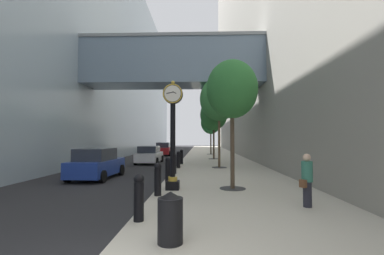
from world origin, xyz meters
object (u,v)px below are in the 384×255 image
bollard_fourth (174,163)px  pedestrian_walking (307,179)px  street_tree_mid_far (214,115)px  car_blue_mid (97,164)px  bollard_nearest (139,196)px  car_red_near (164,149)px  bollard_third (168,169)px  trash_bin (170,217)px  bollard_fifth (178,159)px  street_clock (173,129)px  bollard_second (158,178)px  car_white_far (149,155)px  street_tree_far (211,123)px  street_tree_near (232,90)px  street_tree_mid_near (219,99)px  bollard_sixth (182,156)px

bollard_fourth → pedestrian_walking: 9.13m
street_tree_mid_far → car_blue_mid: (-7.25, -12.99, -3.90)m
bollard_nearest → car_red_near: car_red_near is taller
bollard_third → trash_bin: (0.98, -7.62, -0.10)m
bollard_fifth → car_blue_mid: bearing=-135.2°
street_clock → bollard_fourth: bearing=94.9°
bollard_fourth → street_tree_mid_far: size_ratio=0.20×
bollard_second → bollard_third: (0.00, 3.09, 0.00)m
street_tree_mid_far → car_white_far: (-5.99, -3.85, -3.96)m
street_tree_far → car_blue_mid: size_ratio=1.37×
bollard_third → bollard_fifth: same height
bollard_second → street_tree_near: (2.96, 1.48, 3.59)m
bollard_fourth → street_tree_mid_near: bearing=50.3°
pedestrian_walking → car_red_near: bearing=106.9°
bollard_fifth → street_tree_far: size_ratio=0.21×
bollard_sixth → car_white_far: bearing=149.4°
street_clock → car_blue_mid: size_ratio=1.08×
bollard_fourth → car_red_near: car_red_near is taller
street_tree_mid_far → street_tree_far: bearing=90.0°
street_clock → trash_bin: street_clock is taller
bollard_third → street_tree_mid_near: (2.96, 6.65, 4.38)m
bollard_nearest → street_clock: bearing=84.4°
bollard_third → car_white_far: bearing=105.3°
bollard_third → street_tree_near: street_tree_near is taller
bollard_fourth → trash_bin: (0.98, -10.71, -0.10)m
trash_bin → car_blue_mid: (-5.27, 9.54, 0.15)m
bollard_third → pedestrian_walking: 6.74m
bollard_fourth → bollard_fifth: (0.00, 3.09, 0.00)m
bollard_second → street_clock: bearing=70.9°
car_blue_mid → street_tree_mid_far: bearing=60.8°
street_tree_mid_far → car_blue_mid: 15.38m
street_tree_far → street_clock: bearing=-95.8°
street_clock → bollard_nearest: 4.73m
bollard_fifth → trash_bin: (0.98, -13.80, -0.10)m
pedestrian_walking → trash_bin: bearing=-142.5°
bollard_fourth → street_tree_near: size_ratio=0.22×
pedestrian_walking → bollard_fifth: bearing=114.6°
bollard_nearest → bollard_fifth: size_ratio=1.00×
pedestrian_walking → car_red_near: 28.38m
bollard_fourth → bollard_fifth: size_ratio=1.00×
bollard_nearest → car_red_near: bearing=96.6°
street_tree_near → street_tree_mid_far: bearing=90.0°
bollard_fifth → car_red_near: 16.71m
bollard_fifth → bollard_fourth: bearing=-90.0°
pedestrian_walking → street_tree_mid_far: bearing=95.8°
bollard_second → street_tree_near: bearing=26.5°
bollard_sixth → bollard_nearest: bearing=-90.0°
trash_bin → pedestrian_walking: bearing=37.5°
pedestrian_walking → car_white_far: size_ratio=0.39×
bollard_fifth → bollard_third: bearing=-90.0°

